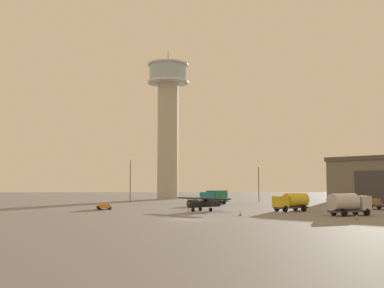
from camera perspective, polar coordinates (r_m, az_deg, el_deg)
name	(u,v)px	position (r m, az deg, el deg)	size (l,w,h in m)	color
ground_plane	(186,220)	(54.54, -0.72, -9.49)	(400.00, 400.00, 0.00)	slate
control_tower	(168,115)	(134.71, -3.05, 3.62)	(12.15, 12.15, 44.13)	#B2AD9E
airplane_black	(205,202)	(71.47, 1.62, -7.31)	(8.13, 8.96, 3.07)	black
truck_fuel_tanker_yellow	(292,201)	(72.76, 12.41, -7.04)	(6.05, 4.34, 2.84)	#38383D
truck_box_teal	(214,197)	(95.94, 2.82, -6.62)	(6.26, 6.48, 2.92)	#38383D
truck_fuel_tanker_silver	(348,203)	(64.71, 19.07, -7.06)	(6.22, 4.25, 2.96)	#38383D
car_orange	(104,205)	(78.08, -11.01, -7.54)	(2.82, 4.53, 1.37)	orange
light_post_east	(259,180)	(109.61, 8.38, -4.56)	(0.44, 0.44, 8.66)	#38383D
light_post_north	(130,177)	(108.23, -7.76, -4.13)	(0.44, 0.44, 10.20)	#38383D
traffic_cone_near_left	(356,217)	(58.60, 19.96, -8.59)	(0.36, 0.36, 0.62)	black
traffic_cone_near_right	(240,213)	(61.76, 6.10, -8.64)	(0.36, 0.36, 0.68)	black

